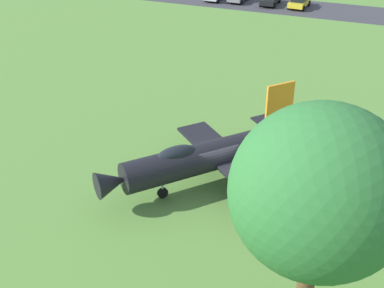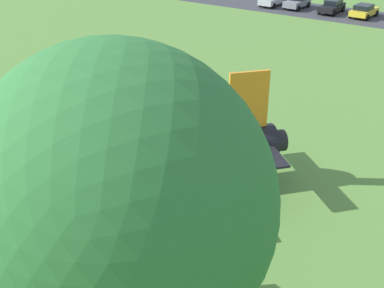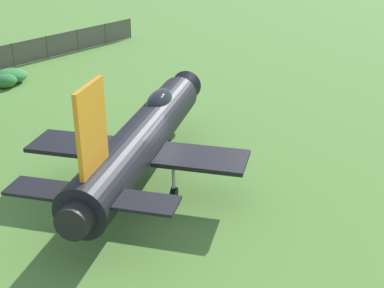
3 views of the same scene
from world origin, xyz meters
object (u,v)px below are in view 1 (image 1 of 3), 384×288
object	(u,v)px
shade_tree	(319,194)
info_plaque	(305,232)
display_jet	(209,156)
parked_car_yellow	(299,2)

from	to	relation	value
shade_tree	info_plaque	bearing A→B (deg)	88.04
display_jet	info_plaque	xyz separation A→B (m)	(5.26, -4.26, -1.03)
shade_tree	parked_car_yellow	xyz separation A→B (m)	(-0.56, 49.98, -6.24)
shade_tree	parked_car_yellow	bearing A→B (deg)	90.64
info_plaque	parked_car_yellow	size ratio (longest dim) A/B	0.26
info_plaque	parked_car_yellow	distance (m)	44.28
shade_tree	parked_car_yellow	size ratio (longest dim) A/B	2.28
info_plaque	parked_car_yellow	world-z (taller)	parked_car_yellow
shade_tree	parked_car_yellow	distance (m)	50.37
display_jet	info_plaque	size ratio (longest dim) A/B	9.98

